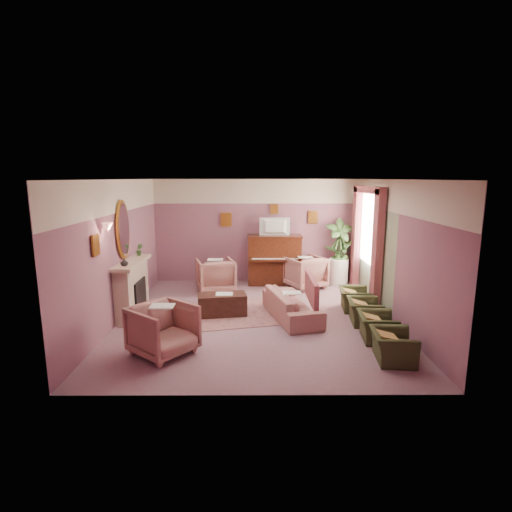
{
  "coord_description": "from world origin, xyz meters",
  "views": [
    {
      "loc": [
        -0.04,
        -7.83,
        2.83
      ],
      "look_at": [
        -0.0,
        0.4,
        1.21
      ],
      "focal_mm": 28.0,
      "sensor_mm": 36.0,
      "label": 1
    }
  ],
  "objects_px": {
    "floral_armchair_front": "(163,327)",
    "olive_chair_d": "(354,296)",
    "coffee_table": "(222,304)",
    "sofa": "(292,300)",
    "television": "(275,225)",
    "floral_armchair_right": "(305,271)",
    "floral_armchair_left": "(215,273)",
    "olive_chair_a": "(393,341)",
    "olive_chair_b": "(377,323)",
    "piano": "(274,260)",
    "olive_chair_c": "(364,308)",
    "side_table": "(338,272)"
  },
  "relations": [
    {
      "from": "sofa",
      "to": "floral_armchair_left",
      "type": "height_order",
      "value": "floral_armchair_left"
    },
    {
      "from": "olive_chair_b",
      "to": "side_table",
      "type": "relative_size",
      "value": 1.05
    },
    {
      "from": "olive_chair_d",
      "to": "television",
      "type": "bearing_deg",
      "value": 127.17
    },
    {
      "from": "floral_armchair_left",
      "to": "olive_chair_a",
      "type": "bearing_deg",
      "value": -51.32
    },
    {
      "from": "floral_armchair_right",
      "to": "side_table",
      "type": "bearing_deg",
      "value": 20.02
    },
    {
      "from": "floral_armchair_left",
      "to": "sofa",
      "type": "bearing_deg",
      "value": -48.36
    },
    {
      "from": "coffee_table",
      "to": "olive_chair_b",
      "type": "height_order",
      "value": "olive_chair_b"
    },
    {
      "from": "coffee_table",
      "to": "olive_chair_c",
      "type": "xyz_separation_m",
      "value": [
        2.84,
        -0.51,
        0.09
      ]
    },
    {
      "from": "olive_chair_b",
      "to": "olive_chair_d",
      "type": "relative_size",
      "value": 1.0
    },
    {
      "from": "coffee_table",
      "to": "sofa",
      "type": "xyz_separation_m",
      "value": [
        1.44,
        -0.17,
        0.15
      ]
    },
    {
      "from": "coffee_table",
      "to": "side_table",
      "type": "height_order",
      "value": "side_table"
    },
    {
      "from": "floral_armchair_left",
      "to": "side_table",
      "type": "height_order",
      "value": "floral_armchair_left"
    },
    {
      "from": "olive_chair_d",
      "to": "piano",
      "type": "bearing_deg",
      "value": 126.53
    },
    {
      "from": "olive_chair_a",
      "to": "olive_chair_d",
      "type": "relative_size",
      "value": 1.0
    },
    {
      "from": "piano",
      "to": "floral_armchair_left",
      "type": "bearing_deg",
      "value": -154.55
    },
    {
      "from": "floral_armchair_left",
      "to": "olive_chair_b",
      "type": "relative_size",
      "value": 1.25
    },
    {
      "from": "coffee_table",
      "to": "olive_chair_c",
      "type": "relative_size",
      "value": 1.36
    },
    {
      "from": "television",
      "to": "floral_armchair_left",
      "type": "relative_size",
      "value": 0.87
    },
    {
      "from": "olive_chair_b",
      "to": "floral_armchair_left",
      "type": "bearing_deg",
      "value": 135.32
    },
    {
      "from": "television",
      "to": "olive_chair_a",
      "type": "height_order",
      "value": "television"
    },
    {
      "from": "piano",
      "to": "coffee_table",
      "type": "xyz_separation_m",
      "value": [
        -1.21,
        -2.51,
        -0.43
      ]
    },
    {
      "from": "coffee_table",
      "to": "olive_chair_b",
      "type": "bearing_deg",
      "value": -25.01
    },
    {
      "from": "coffee_table",
      "to": "floral_armchair_right",
      "type": "relative_size",
      "value": 1.09
    },
    {
      "from": "olive_chair_c",
      "to": "olive_chair_d",
      "type": "distance_m",
      "value": 0.82
    },
    {
      "from": "sofa",
      "to": "olive_chair_c",
      "type": "distance_m",
      "value": 1.44
    },
    {
      "from": "piano",
      "to": "side_table",
      "type": "bearing_deg",
      "value": -2.34
    },
    {
      "from": "floral_armchair_right",
      "to": "floral_armchair_front",
      "type": "relative_size",
      "value": 1.0
    },
    {
      "from": "sofa",
      "to": "olive_chair_b",
      "type": "bearing_deg",
      "value": -39.36
    },
    {
      "from": "television",
      "to": "floral_armchair_left",
      "type": "xyz_separation_m",
      "value": [
        -1.52,
        -0.67,
        -1.14
      ]
    },
    {
      "from": "television",
      "to": "side_table",
      "type": "xyz_separation_m",
      "value": [
        1.72,
        -0.02,
        -1.25
      ]
    },
    {
      "from": "piano",
      "to": "olive_chair_c",
      "type": "height_order",
      "value": "piano"
    },
    {
      "from": "television",
      "to": "floral_armchair_right",
      "type": "xyz_separation_m",
      "value": [
        0.79,
        -0.36,
        -1.14
      ]
    },
    {
      "from": "floral_armchair_front",
      "to": "olive_chair_d",
      "type": "xyz_separation_m",
      "value": [
        3.64,
        2.21,
        -0.14
      ]
    },
    {
      "from": "piano",
      "to": "olive_chair_b",
      "type": "bearing_deg",
      "value": -67.01
    },
    {
      "from": "sofa",
      "to": "olive_chair_c",
      "type": "xyz_separation_m",
      "value": [
        1.4,
        -0.33,
        -0.06
      ]
    },
    {
      "from": "olive_chair_c",
      "to": "side_table",
      "type": "height_order",
      "value": "side_table"
    },
    {
      "from": "olive_chair_a",
      "to": "olive_chair_d",
      "type": "xyz_separation_m",
      "value": [
        0.0,
        2.46,
        0.0
      ]
    },
    {
      "from": "sofa",
      "to": "olive_chair_d",
      "type": "xyz_separation_m",
      "value": [
        1.4,
        0.49,
        -0.06
      ]
    },
    {
      "from": "coffee_table",
      "to": "olive_chair_d",
      "type": "bearing_deg",
      "value": 6.29
    },
    {
      "from": "floral_armchair_right",
      "to": "floral_armchair_left",
      "type": "bearing_deg",
      "value": -172.28
    },
    {
      "from": "floral_armchair_right",
      "to": "floral_armchair_front",
      "type": "distance_m",
      "value": 4.88
    },
    {
      "from": "olive_chair_d",
      "to": "floral_armchair_right",
      "type": "bearing_deg",
      "value": 115.27
    },
    {
      "from": "floral_armchair_left",
      "to": "olive_chair_b",
      "type": "bearing_deg",
      "value": -44.68
    },
    {
      "from": "sofa",
      "to": "floral_armchair_front",
      "type": "relative_size",
      "value": 2.02
    },
    {
      "from": "sofa",
      "to": "floral_armchair_right",
      "type": "height_order",
      "value": "floral_armchair_right"
    },
    {
      "from": "olive_chair_a",
      "to": "television",
      "type": "bearing_deg",
      "value": 109.46
    },
    {
      "from": "television",
      "to": "floral_armchair_left",
      "type": "distance_m",
      "value": 2.02
    },
    {
      "from": "coffee_table",
      "to": "floral_armchair_right",
      "type": "bearing_deg",
      "value": 46.41
    },
    {
      "from": "floral_armchair_right",
      "to": "olive_chair_d",
      "type": "xyz_separation_m",
      "value": [
        0.84,
        -1.79,
        -0.14
      ]
    },
    {
      "from": "coffee_table",
      "to": "floral_armchair_right",
      "type": "distance_m",
      "value": 2.91
    }
  ]
}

